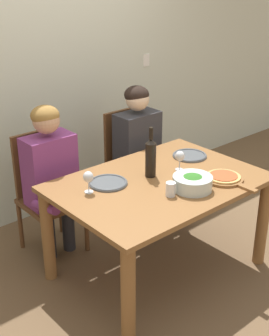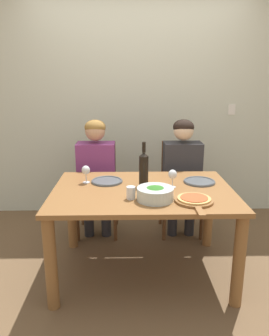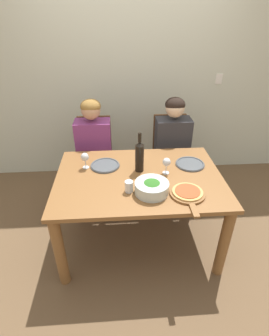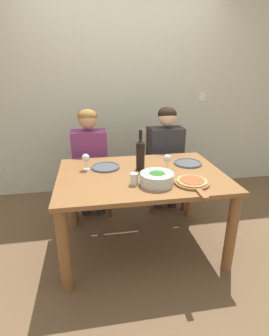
{
  "view_description": "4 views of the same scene",
  "coord_description": "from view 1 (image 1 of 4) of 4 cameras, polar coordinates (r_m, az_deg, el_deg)",
  "views": [
    {
      "loc": [
        -2.07,
        -2.12,
        2.15
      ],
      "look_at": [
        -0.09,
        0.16,
        0.82
      ],
      "focal_mm": 50.0,
      "sensor_mm": 36.0,
      "label": 1
    },
    {
      "loc": [
        -0.12,
        -2.48,
        1.61
      ],
      "look_at": [
        -0.06,
        0.12,
        0.89
      ],
      "focal_mm": 35.0,
      "sensor_mm": 36.0,
      "label": 2
    },
    {
      "loc": [
        -0.17,
        -1.9,
        2.0
      ],
      "look_at": [
        -0.04,
        0.01,
        0.82
      ],
      "focal_mm": 28.0,
      "sensor_mm": 36.0,
      "label": 3
    },
    {
      "loc": [
        -0.42,
        -2.09,
        1.61
      ],
      "look_at": [
        -0.06,
        -0.02,
        0.81
      ],
      "focal_mm": 28.0,
      "sensor_mm": 36.0,
      "label": 4
    }
  ],
  "objects": [
    {
      "name": "wine_bottle",
      "position": [
        3.29,
        1.99,
        1.37
      ],
      "size": [
        0.08,
        0.08,
        0.37
      ],
      "color": "black",
      "rests_on": "dining_table"
    },
    {
      "name": "water_tumbler",
      "position": [
        3.06,
        4.43,
        -2.59
      ],
      "size": [
        0.07,
        0.07,
        0.09
      ],
      "color": "silver",
      "rests_on": "dining_table"
    },
    {
      "name": "wine_glass_left",
      "position": [
        3.09,
        -5.65,
        -1.22
      ],
      "size": [
        0.07,
        0.07,
        0.15
      ],
      "color": "silver",
      "rests_on": "dining_table"
    },
    {
      "name": "dinner_plate_right",
      "position": [
        3.7,
        6.74,
        1.54
      ],
      "size": [
        0.27,
        0.27,
        0.02
      ],
      "color": "#4C5156",
      "rests_on": "dining_table"
    },
    {
      "name": "person_woman",
      "position": [
        3.56,
        -10.14,
        -0.06
      ],
      "size": [
        0.47,
        0.51,
        1.21
      ],
      "color": "#28282D",
      "rests_on": "ground"
    },
    {
      "name": "broccoli_bowl",
      "position": [
        3.16,
        7.08,
        -1.78
      ],
      "size": [
        0.27,
        0.27,
        0.1
      ],
      "color": "silver",
      "rests_on": "dining_table"
    },
    {
      "name": "person_man",
      "position": [
        4.04,
        0.5,
        3.25
      ],
      "size": [
        0.47,
        0.51,
        1.21
      ],
      "color": "#28282D",
      "rests_on": "ground"
    },
    {
      "name": "pizza_on_board",
      "position": [
        3.34,
        10.91,
        -1.21
      ],
      "size": [
        0.28,
        0.42,
        0.04
      ],
      "color": "brown",
      "rests_on": "dining_table"
    },
    {
      "name": "chair_right",
      "position": [
        4.21,
        -0.56,
        0.81
      ],
      "size": [
        0.42,
        0.42,
        0.96
      ],
      "color": "brown",
      "rests_on": "ground"
    },
    {
      "name": "back_wall",
      "position": [
        4.15,
        -10.42,
        12.34
      ],
      "size": [
        10.0,
        0.06,
        2.7
      ],
      "color": "beige",
      "rests_on": "ground"
    },
    {
      "name": "dinner_plate_left",
      "position": [
        3.23,
        -3.23,
        -1.8
      ],
      "size": [
        0.27,
        0.27,
        0.02
      ],
      "color": "#4C5156",
      "rests_on": "dining_table"
    },
    {
      "name": "dining_table",
      "position": [
        3.34,
        2.97,
        -3.58
      ],
      "size": [
        1.45,
        1.01,
        0.75
      ],
      "color": "brown",
      "rests_on": "ground"
    },
    {
      "name": "ground_plane",
      "position": [
        3.66,
        2.76,
        -12.17
      ],
      "size": [
        40.0,
        40.0,
        0.0
      ],
      "primitive_type": "plane",
      "color": "brown"
    },
    {
      "name": "chair_left",
      "position": [
        3.75,
        -10.83,
        -2.64
      ],
      "size": [
        0.42,
        0.42,
        0.96
      ],
      "color": "brown",
      "rests_on": "ground"
    },
    {
      "name": "wine_glass_right",
      "position": [
        3.42,
        5.54,
        1.36
      ],
      "size": [
        0.07,
        0.07,
        0.15
      ],
      "color": "silver",
      "rests_on": "dining_table"
    }
  ]
}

